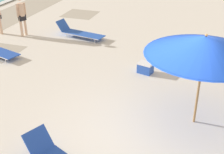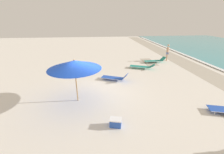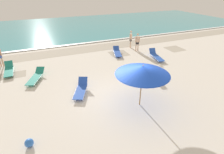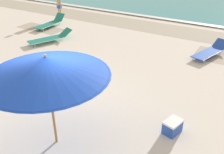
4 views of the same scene
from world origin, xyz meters
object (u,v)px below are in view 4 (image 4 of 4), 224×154
(sun_lounger_under_umbrella, at_px, (210,51))
(sun_lounger_mid_beach_solo, at_px, (50,38))
(cooler_box, at_px, (172,127))
(sun_lounger_beside_umbrella, at_px, (50,23))
(beachgoer_shoreline_child, at_px, (59,4))
(beach_umbrella, at_px, (46,67))
(sun_lounger_near_water_left, at_px, (47,71))

(sun_lounger_under_umbrella, distance_m, sun_lounger_mid_beach_solo, 7.65)
(sun_lounger_under_umbrella, relative_size, cooler_box, 4.08)
(sun_lounger_beside_umbrella, height_order, beachgoer_shoreline_child, beachgoer_shoreline_child)
(sun_lounger_under_umbrella, bearing_deg, beach_umbrella, -88.47)
(beach_umbrella, xyz_separation_m, sun_lounger_near_water_left, (-2.68, 2.45, -1.88))
(beach_umbrella, relative_size, sun_lounger_near_water_left, 1.36)
(sun_lounger_near_water_left, xyz_separation_m, cooler_box, (5.05, -0.62, -0.03))
(cooler_box, bearing_deg, beach_umbrella, -37.55)
(beach_umbrella, distance_m, sun_lounger_under_umbrella, 8.15)
(sun_lounger_under_umbrella, bearing_deg, sun_lounger_mid_beach_solo, -145.12)
(sun_lounger_beside_umbrella, bearing_deg, sun_lounger_near_water_left, -50.62)
(beachgoer_shoreline_child, bearing_deg, sun_lounger_mid_beach_solo, -39.06)
(sun_lounger_under_umbrella, distance_m, cooler_box, 5.82)
(sun_lounger_beside_umbrella, xyz_separation_m, sun_lounger_near_water_left, (4.31, -4.77, 0.01))
(cooler_box, bearing_deg, beachgoer_shoreline_child, -110.02)
(beach_umbrella, xyz_separation_m, sun_lounger_beside_umbrella, (-6.99, 7.22, -1.88))
(sun_lounger_under_umbrella, height_order, sun_lounger_beside_umbrella, sun_lounger_beside_umbrella)
(sun_lounger_under_umbrella, bearing_deg, sun_lounger_beside_umbrella, -160.41)
(sun_lounger_beside_umbrella, xyz_separation_m, cooler_box, (9.37, -5.39, -0.03))
(sun_lounger_under_umbrella, height_order, beachgoer_shoreline_child, beachgoer_shoreline_child)
(sun_lounger_beside_umbrella, bearing_deg, sun_lounger_under_umbrella, -0.08)
(sun_lounger_under_umbrella, relative_size, sun_lounger_near_water_left, 1.15)
(sun_lounger_beside_umbrella, bearing_deg, beachgoer_shoreline_child, 109.29)
(sun_lounger_mid_beach_solo, xyz_separation_m, beachgoer_shoreline_child, (-2.45, 3.50, 0.79))
(sun_lounger_beside_umbrella, distance_m, sun_lounger_mid_beach_solo, 2.66)
(beachgoer_shoreline_child, relative_size, cooler_box, 3.08)
(sun_lounger_near_water_left, distance_m, beachgoer_shoreline_child, 8.07)
(beach_umbrella, relative_size, sun_lounger_under_umbrella, 1.19)
(sun_lounger_mid_beach_solo, bearing_deg, sun_lounger_near_water_left, -26.10)
(sun_lounger_mid_beach_solo, height_order, beachgoer_shoreline_child, beachgoer_shoreline_child)
(beach_umbrella, distance_m, sun_lounger_mid_beach_solo, 7.64)
(sun_lounger_beside_umbrella, bearing_deg, beach_umbrella, -48.66)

